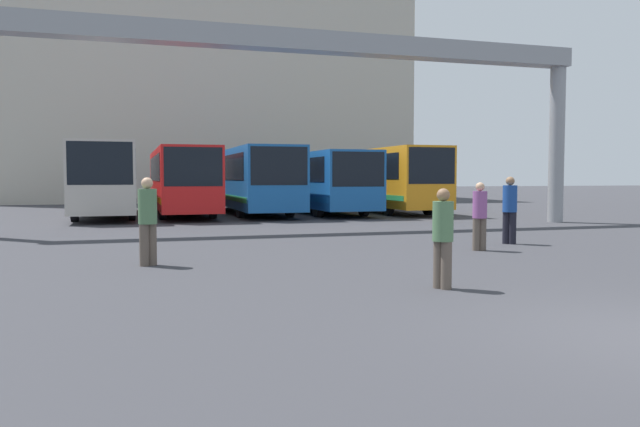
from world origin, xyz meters
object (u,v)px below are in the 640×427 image
at_px(pedestrian_near_center, 443,236).
at_px(pedestrian_near_right, 510,208).
at_px(bus_slot_0, 105,176).
at_px(bus_slot_1, 181,178).
at_px(bus_slot_4, 384,176).
at_px(bus_slot_3, 322,179).
at_px(bus_slot_2, 251,177).
at_px(pedestrian_near_left, 480,214).
at_px(pedestrian_mid_right, 148,219).

distance_m(pedestrian_near_center, pedestrian_near_right, 7.51).
xyz_separation_m(bus_slot_0, bus_slot_1, (3.44, 0.53, -0.09)).
bearing_deg(bus_slot_1, bus_slot_4, -3.50).
relative_size(bus_slot_3, pedestrian_near_right, 5.62).
xyz_separation_m(bus_slot_4, pedestrian_near_center, (-7.90, -21.10, -0.98)).
bearing_deg(bus_slot_2, pedestrian_near_left, -82.10).
bearing_deg(bus_slot_4, bus_slot_2, 173.14).
bearing_deg(bus_slot_4, bus_slot_1, 176.50).
height_order(bus_slot_3, pedestrian_near_center, bus_slot_3).
xyz_separation_m(bus_slot_0, pedestrian_near_right, (10.91, -15.63, -0.90)).
bearing_deg(bus_slot_2, bus_slot_4, -6.86).
distance_m(bus_slot_3, bus_slot_4, 3.46).
xyz_separation_m(bus_slot_2, pedestrian_near_center, (-1.01, -21.93, -0.95)).
bearing_deg(bus_slot_3, pedestrian_mid_right, -118.30).
bearing_deg(pedestrian_near_right, pedestrian_near_left, 88.07).
distance_m(bus_slot_1, bus_slot_4, 10.35).
xyz_separation_m(bus_slot_2, pedestrian_near_right, (4.02, -16.35, -0.85)).
xyz_separation_m(pedestrian_near_left, pedestrian_mid_right, (-7.95, -0.32, 0.07)).
bearing_deg(pedestrian_near_right, bus_slot_3, -34.16).
height_order(bus_slot_3, pedestrian_near_left, bus_slot_3).
distance_m(bus_slot_2, pedestrian_mid_right, 18.63).
bearing_deg(pedestrian_near_center, bus_slot_2, -26.78).
height_order(bus_slot_4, pedestrian_near_left, bus_slot_4).
height_order(bus_slot_4, pedestrian_near_center, bus_slot_4).
relative_size(bus_slot_0, bus_slot_4, 1.02).
xyz_separation_m(bus_slot_1, pedestrian_near_right, (7.46, -16.16, -0.81)).
bearing_deg(pedestrian_near_left, pedestrian_near_center, -116.05).
relative_size(bus_slot_1, pedestrian_near_right, 6.60).
bearing_deg(bus_slot_4, pedestrian_near_left, -105.04).
xyz_separation_m(pedestrian_near_center, pedestrian_near_right, (5.03, 5.57, 0.10)).
relative_size(bus_slot_0, bus_slot_3, 1.07).
distance_m(bus_slot_4, pedestrian_near_left, 17.23).
height_order(bus_slot_1, bus_slot_3, bus_slot_1).
bearing_deg(bus_slot_3, bus_slot_1, 172.58).
bearing_deg(bus_slot_3, pedestrian_near_right, -87.84).
bearing_deg(bus_slot_2, pedestrian_near_right, -76.19).
height_order(bus_slot_1, pedestrian_near_left, bus_slot_1).
xyz_separation_m(bus_slot_1, bus_slot_3, (6.89, -0.90, -0.06)).
height_order(bus_slot_3, pedestrian_mid_right, bus_slot_3).
bearing_deg(bus_slot_1, pedestrian_near_left, -71.22).
distance_m(bus_slot_0, bus_slot_1, 3.49).
relative_size(pedestrian_near_center, pedestrian_near_right, 0.90).
relative_size(bus_slot_0, pedestrian_near_left, 6.52).
distance_m(bus_slot_4, pedestrian_near_center, 22.55).
bearing_deg(bus_slot_4, bus_slot_0, 179.58).
bearing_deg(pedestrian_near_center, bus_slot_0, -8.65).
relative_size(bus_slot_3, pedestrian_mid_right, 5.67).
bearing_deg(bus_slot_0, bus_slot_2, 6.03).
bearing_deg(pedestrian_near_center, bus_slot_4, -44.67).
distance_m(pedestrian_near_center, pedestrian_mid_right, 6.15).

